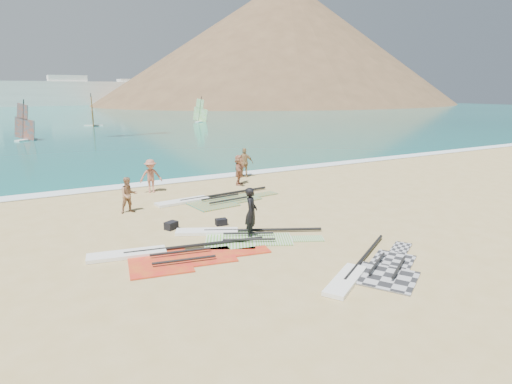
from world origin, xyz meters
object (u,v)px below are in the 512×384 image
rig_grey (371,271)px  beachgoer_back (245,163)px  gear_bag_near (171,225)px  rig_red (166,256)px  beachgoer_right (239,170)px  gear_bag_far (221,222)px  beachgoer_left (129,195)px  person_wetsuit (251,212)px  rig_orange (211,200)px  beachgoer_mid (151,176)px  rig_green (236,236)px

rig_grey → beachgoer_back: size_ratio=2.86×
gear_bag_near → beachgoer_back: (7.26, 7.54, 0.74)m
rig_red → beachgoer_right: beachgoer_right is taller
gear_bag_near → beachgoer_back: size_ratio=0.26×
rig_red → gear_bag_far: 3.69m
beachgoer_left → beachgoer_back: beachgoer_back is taller
gear_bag_far → gear_bag_near: bearing=165.6°
beachgoer_back → person_wetsuit: bearing=99.2°
rig_orange → beachgoer_mid: (-1.95, 3.20, 0.82)m
rig_grey → rig_red: size_ratio=0.88×
rig_grey → rig_green: 5.16m
beachgoer_back → beachgoer_left: bearing=64.8°
beachgoer_left → rig_orange: bearing=-4.3°
gear_bag_far → beachgoer_right: (4.06, 6.26, 0.72)m
beachgoer_mid → gear_bag_far: bearing=-75.0°
rig_orange → beachgoer_back: bearing=40.2°
rig_red → beachgoer_mid: beachgoer_mid is taller
person_wetsuit → beachgoer_right: size_ratio=1.08×
person_wetsuit → rig_red: bearing=132.6°
rig_red → rig_orange: bearing=65.4°
beachgoer_back → rig_grey: bearing=112.6°
beachgoer_right → gear_bag_far: bearing=-175.0°
rig_red → gear_bag_near: bearing=78.5°
rig_orange → person_wetsuit: 5.56m
rig_grey → rig_red: bearing=108.7°
rig_green → gear_bag_far: (0.13, 1.54, 0.08)m
beachgoer_mid → beachgoer_back: beachgoer_back is taller
rig_red → gear_bag_far: (2.98, 2.16, 0.08)m
beachgoer_left → gear_bag_near: bearing=-80.1°
rig_orange → gear_bag_far: gear_bag_far is taller
rig_red → person_wetsuit: size_ratio=3.17×
rig_red → beachgoer_left: (0.27, 5.79, 0.74)m
person_wetsuit → beachgoer_left: (-3.09, 5.40, -0.13)m
rig_orange → person_wetsuit: bearing=-104.0°
rig_orange → beachgoer_back: beachgoer_back is taller
gear_bag_near → gear_bag_far: gear_bag_near is taller
beachgoer_mid → rig_red: bearing=-95.3°
rig_orange → rig_red: size_ratio=1.07×
rig_grey → gear_bag_far: 6.57m
rig_red → person_wetsuit: bearing=17.4°
gear_bag_far → beachgoer_mid: bearing=96.6°
rig_red → beachgoer_mid: (2.19, 9.02, 0.83)m
beachgoer_right → rig_grey: bearing=-151.9°
rig_orange → rig_green: bearing=-109.8°
rig_grey → beachgoer_mid: beachgoer_mid is taller
rig_orange → gear_bag_near: (-3.05, -3.18, 0.10)m
beachgoer_back → beachgoer_right: (-1.30, -1.76, -0.04)m
beachgoer_mid → beachgoer_back: bearing=19.1°
rig_grey → beachgoer_right: beachgoer_right is taller
rig_green → gear_bag_near: bearing=157.6°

